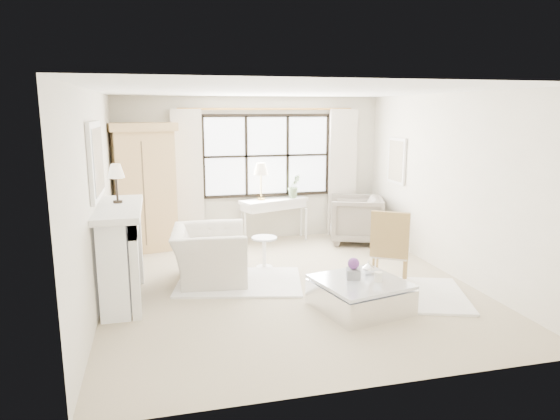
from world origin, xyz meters
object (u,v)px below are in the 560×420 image
Objects in this scene: console_table at (274,220)px; club_armchair at (209,254)px; armoire at (144,186)px; coffee_table at (360,295)px.

console_table is 2.47m from club_armchair.
club_armchair is at bearing -76.86° from armoire.
armoire reaches higher than console_table.
armoire is 1.63× the size of console_table.
console_table is at bearing -29.12° from club_armchair.
club_armchair is 1.00× the size of coffee_table.
club_armchair is 2.31m from coffee_table.
armoire reaches higher than club_armchair.
armoire is 1.87× the size of coffee_table.
armoire is at bearing 32.17° from club_armchair.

